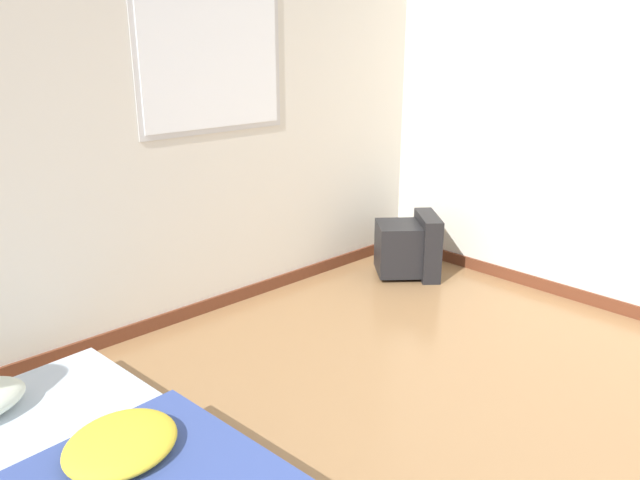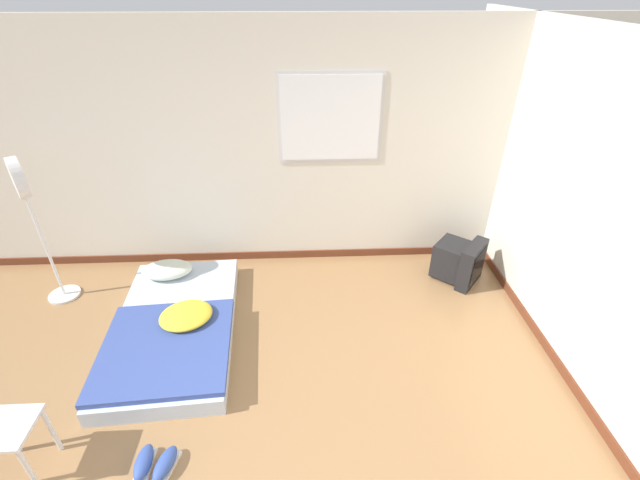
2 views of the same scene
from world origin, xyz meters
The scene contains 6 objects.
wall_back centered at (0.01, 2.97, 1.29)m, with size 7.62×0.08×2.60m.
mattress_bed centered at (-0.77, 1.70, 0.11)m, with size 1.18×1.96×0.30m.
crt_tv centered at (2.14, 2.43, 0.23)m, with size 0.61×0.60×0.48m.
side_stool centered at (-1.46, 0.43, 0.36)m, with size 0.34×0.34×0.46m.
sneaker_pair centered at (-0.60, 0.40, 0.05)m, with size 0.29×0.29×0.10m.
standing_fan centered at (-2.08, 2.33, 1.11)m, with size 0.31×0.36×1.53m.
Camera 2 is at (0.44, -1.32, 2.86)m, focal length 24.00 mm.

